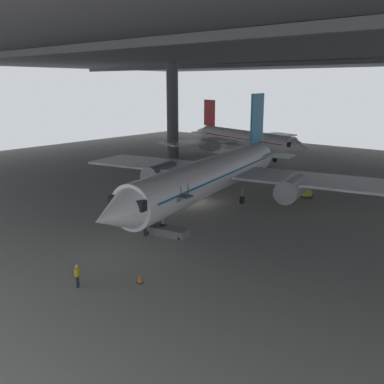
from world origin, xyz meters
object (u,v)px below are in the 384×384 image
at_px(boarding_stairs, 168,227).
at_px(traffic_cone_orange, 140,279).
at_px(airplane_distant, 243,139).
at_px(crew_worker_by_stairs, 145,227).
at_px(crew_worker_near_nose, 77,274).
at_px(airplane_main, 213,174).
at_px(baggage_tug, 307,192).

xyz_separation_m(boarding_stairs, traffic_cone_orange, (5.05, -8.20, -0.45)).
relative_size(airplane_distant, traffic_cone_orange, 50.80).
bearing_deg(crew_worker_by_stairs, crew_worker_near_nose, -69.36).
relative_size(airplane_main, baggage_tug, 15.13).
bearing_deg(baggage_tug, airplane_main, -119.59).
height_order(crew_worker_by_stairs, airplane_distant, airplane_distant).
height_order(airplane_distant, traffic_cone_orange, airplane_distant).
height_order(boarding_stairs, airplane_distant, airplane_distant).
relative_size(airplane_main, airplane_distant, 1.24).
xyz_separation_m(traffic_cone_orange, baggage_tug, (-1.72, 29.02, 0.23)).
bearing_deg(crew_worker_near_nose, crew_worker_by_stairs, 110.64).
bearing_deg(baggage_tug, traffic_cone_orange, -86.60).
relative_size(boarding_stairs, traffic_cone_orange, 7.90).
height_order(crew_worker_by_stairs, baggage_tug, crew_worker_by_stairs).
bearing_deg(crew_worker_near_nose, boarding_stairs, 101.92).
relative_size(boarding_stairs, baggage_tug, 1.89).
bearing_deg(crew_worker_by_stairs, airplane_distant, 112.81).
distance_m(airplane_distant, traffic_cone_orange, 54.97).
relative_size(crew_worker_by_stairs, airplane_distant, 0.05).
bearing_deg(traffic_cone_orange, airplane_distant, 116.22).
height_order(boarding_stairs, crew_worker_by_stairs, boarding_stairs).
bearing_deg(airplane_distant, baggage_tug, -41.92).
distance_m(boarding_stairs, crew_worker_near_nose, 11.50).
distance_m(boarding_stairs, airplane_distant, 45.38).
distance_m(crew_worker_by_stairs, traffic_cone_orange, 9.23).
height_order(airplane_main, baggage_tug, airplane_main).
height_order(crew_worker_near_nose, airplane_distant, airplane_distant).
bearing_deg(crew_worker_by_stairs, airplane_main, 96.90).
bearing_deg(boarding_stairs, airplane_distant, 115.06).
distance_m(airplane_main, crew_worker_near_nose, 22.19).
bearing_deg(crew_worker_near_nose, baggage_tug, 88.29).
height_order(airplane_main, crew_worker_near_nose, airplane_main).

